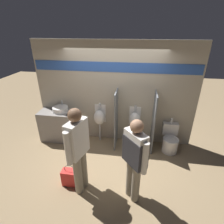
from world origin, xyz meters
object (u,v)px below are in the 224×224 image
(toilet, at_px, (170,141))
(person_in_vest, at_px, (135,156))
(urinal_near_counter, at_px, (100,117))
(urinal_far, at_px, (135,120))
(sink_basin, at_px, (60,109))
(person_with_lanyard, at_px, (78,149))
(shopping_bag, at_px, (71,177))
(cell_phone, at_px, (68,114))

(toilet, xyz_separation_m, person_in_vest, (-0.90, -1.58, 0.69))
(urinal_near_counter, height_order, urinal_far, same)
(sink_basin, distance_m, person_with_lanyard, 1.96)
(toilet, xyz_separation_m, person_with_lanyard, (-1.91, -1.54, 0.70))
(person_in_vest, bearing_deg, sink_basin, 10.14)
(shopping_bag, bearing_deg, sink_basin, 116.99)
(toilet, relative_size, person_with_lanyard, 0.47)
(cell_phone, relative_size, shopping_bag, 0.28)
(toilet, relative_size, person_in_vest, 0.50)
(cell_phone, bearing_deg, urinal_near_counter, 15.85)
(toilet, bearing_deg, urinal_near_counter, 174.65)
(shopping_bag, bearing_deg, person_in_vest, -4.80)
(sink_basin, distance_m, urinal_far, 2.03)
(sink_basin, relative_size, urinal_near_counter, 0.38)
(person_in_vest, height_order, shopping_bag, person_in_vest)
(sink_basin, xyz_separation_m, urinal_near_counter, (1.07, 0.07, -0.21))
(person_with_lanyard, height_order, shopping_bag, person_with_lanyard)
(urinal_near_counter, xyz_separation_m, shopping_bag, (-0.26, -1.65, -0.55))
(toilet, bearing_deg, person_with_lanyard, -141.16)
(cell_phone, xyz_separation_m, person_in_vest, (1.79, -1.53, 0.10))
(urinal_near_counter, relative_size, toilet, 1.34)
(urinal_near_counter, distance_m, person_in_vest, 2.04)
(toilet, bearing_deg, sink_basin, 177.96)
(sink_basin, height_order, urinal_near_counter, sink_basin)
(urinal_far, xyz_separation_m, person_with_lanyard, (-0.96, -1.72, 0.25))
(urinal_near_counter, height_order, shopping_bag, urinal_near_counter)
(cell_phone, relative_size, urinal_near_counter, 0.13)
(sink_basin, height_order, urinal_far, sink_basin)
(sink_basin, distance_m, person_in_vest, 2.67)
(cell_phone, relative_size, person_with_lanyard, 0.08)
(urinal_far, xyz_separation_m, toilet, (0.95, -0.18, -0.45))
(person_with_lanyard, bearing_deg, person_in_vest, -75.45)
(cell_phone, distance_m, toilet, 2.76)
(urinal_far, bearing_deg, shopping_bag, -126.38)
(cell_phone, xyz_separation_m, shopping_bag, (0.53, -1.42, -0.69))
(urinal_near_counter, bearing_deg, person_in_vest, -60.26)
(cell_phone, relative_size, person_in_vest, 0.08)
(urinal_near_counter, relative_size, person_with_lanyard, 0.62)
(urinal_far, xyz_separation_m, shopping_bag, (-1.21, -1.65, -0.55))
(toilet, distance_m, person_with_lanyard, 2.55)
(sink_basin, height_order, shopping_bag, sink_basin)
(cell_phone, xyz_separation_m, person_with_lanyard, (0.78, -1.49, 0.11))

